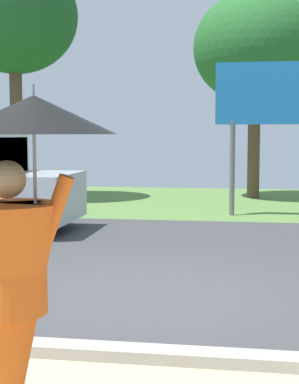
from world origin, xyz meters
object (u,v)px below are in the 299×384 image
monk_pedestrian (15,267)px  tree_right_far (14,17)px  roadside_billboard (273,104)px  tree_center_back (255,48)px

monk_pedestrian → tree_right_far: 14.70m
monk_pedestrian → roadside_billboard: roadside_billboard is taller
tree_right_far → monk_pedestrian: bearing=-68.5°
monk_pedestrian → tree_right_far: (-5.17, 13.12, 4.15)m
roadside_billboard → tree_center_back: 4.40m
monk_pedestrian → tree_center_back: size_ratio=0.35×
monk_pedestrian → tree_center_back: tree_center_back is taller
monk_pedestrian → roadside_billboard: size_ratio=0.61×
roadside_billboard → tree_center_back: bearing=94.9°
roadside_billboard → tree_right_far: bearing=159.6°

